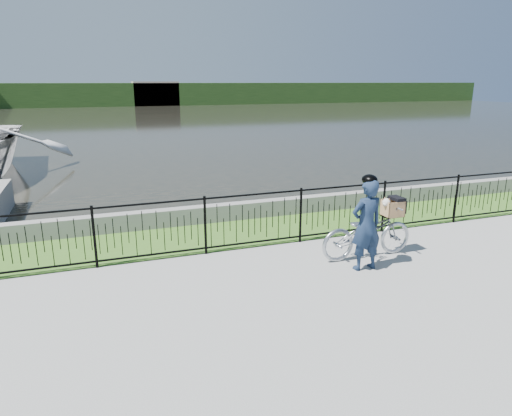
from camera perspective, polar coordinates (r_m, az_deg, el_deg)
name	(u,v)px	position (r m, az deg, el deg)	size (l,w,h in m)	color
ground	(287,279)	(7.81, 3.85, -8.82)	(120.00, 120.00, 0.00)	gray
grass_strip	(239,232)	(10.08, -2.09, -3.06)	(60.00, 2.00, 0.01)	#3D6921
water	(126,122)	(39.74, -15.90, 10.33)	(120.00, 120.00, 0.00)	black
quay_wall	(227,212)	(10.93, -3.70, -0.51)	(60.00, 0.30, 0.40)	gray
fence	(255,220)	(9.00, -0.16, -1.53)	(14.00, 0.06, 1.15)	black
far_treeline	(109,94)	(66.59, -17.89, 13.36)	(120.00, 6.00, 3.00)	#26451A
far_building_right	(155,94)	(65.63, -12.46, 13.80)	(6.00, 3.00, 3.20)	#A29382
bicycle_rig	(368,232)	(8.80, 13.80, -2.88)	(1.88, 0.65, 1.14)	#A7ACB3
cyclist	(366,224)	(8.13, 13.65, -1.90)	(0.61, 0.41, 1.70)	#172640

